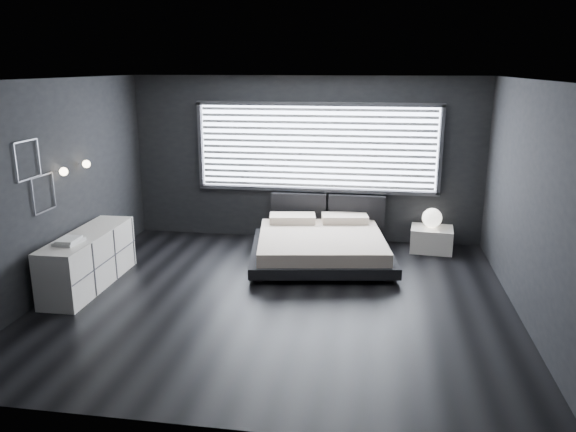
# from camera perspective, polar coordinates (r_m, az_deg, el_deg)

# --- Properties ---
(room) EXTENTS (6.04, 6.00, 2.80)m
(room) POSITION_cam_1_polar(r_m,az_deg,el_deg) (6.99, -1.09, 2.17)
(room) COLOR black
(room) RESTS_ON ground
(window) EXTENTS (4.14, 0.09, 1.52)m
(window) POSITION_cam_1_polar(r_m,az_deg,el_deg) (9.55, 2.94, 6.92)
(window) COLOR white
(window) RESTS_ON ground
(headboard) EXTENTS (1.96, 0.16, 0.52)m
(headboard) POSITION_cam_1_polar(r_m,az_deg,el_deg) (9.68, 4.03, 0.73)
(headboard) COLOR black
(headboard) RESTS_ON ground
(sconce_near) EXTENTS (0.18, 0.11, 0.11)m
(sconce_near) POSITION_cam_1_polar(r_m,az_deg,el_deg) (8.01, -21.85, 4.21)
(sconce_near) COLOR silver
(sconce_near) RESTS_ON ground
(sconce_far) EXTENTS (0.18, 0.11, 0.11)m
(sconce_far) POSITION_cam_1_polar(r_m,az_deg,el_deg) (8.52, -19.82, 4.99)
(sconce_far) COLOR silver
(sconce_far) RESTS_ON ground
(wall_art_upper) EXTENTS (0.01, 0.48, 0.48)m
(wall_art_upper) POSITION_cam_1_polar(r_m,az_deg,el_deg) (7.52, -24.94, 5.18)
(wall_art_upper) COLOR #47474C
(wall_art_upper) RESTS_ON ground
(wall_art_lower) EXTENTS (0.01, 0.48, 0.48)m
(wall_art_lower) POSITION_cam_1_polar(r_m,az_deg,el_deg) (7.81, -23.56, 2.12)
(wall_art_lower) COLOR #47474C
(wall_art_lower) RESTS_ON ground
(bed) EXTENTS (2.42, 2.34, 0.55)m
(bed) POSITION_cam_1_polar(r_m,az_deg,el_deg) (8.76, 3.34, -2.93)
(bed) COLOR black
(bed) RESTS_ON ground
(nightstand) EXTENTS (0.71, 0.61, 0.39)m
(nightstand) POSITION_cam_1_polar(r_m,az_deg,el_deg) (9.53, 14.36, -2.29)
(nightstand) COLOR white
(nightstand) RESTS_ON ground
(orb_lamp) EXTENTS (0.32, 0.32, 0.32)m
(orb_lamp) POSITION_cam_1_polar(r_m,az_deg,el_deg) (9.46, 14.43, -0.18)
(orb_lamp) COLOR white
(orb_lamp) RESTS_ON nightstand
(dresser) EXTENTS (0.55, 1.88, 0.75)m
(dresser) POSITION_cam_1_polar(r_m,az_deg,el_deg) (8.20, -19.56, -4.21)
(dresser) COLOR white
(dresser) RESTS_ON ground
(book_stack) EXTENTS (0.30, 0.38, 0.07)m
(book_stack) POSITION_cam_1_polar(r_m,az_deg,el_deg) (7.72, -21.37, -2.37)
(book_stack) COLOR silver
(book_stack) RESTS_ON dresser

